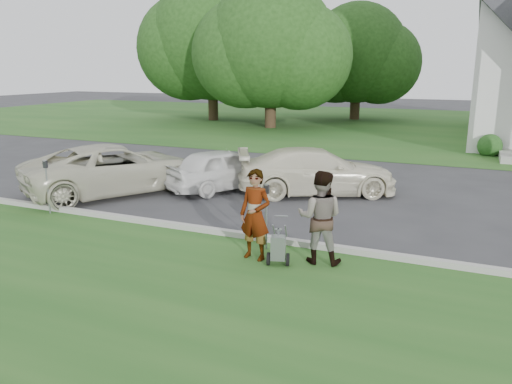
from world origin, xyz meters
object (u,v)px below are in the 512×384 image
Objects in this scene: tree_far at (212,44)px; striping_cart at (278,248)px; person_right at (320,218)px; car_c at (317,171)px; car_b at (224,169)px; parking_meter_near at (266,209)px; car_a at (116,169)px; tree_left at (271,50)px; tree_back at (357,58)px; person_left at (255,215)px; parking_meter_far at (47,180)px.

tree_far is 11.90× the size of striping_cart.
person_right is 5.95m from car_c.
tree_far reaches higher than person_right.
person_right is 6.94m from car_b.
tree_far is 29.30m from parking_meter_near.
car_a is at bearing 85.80° from car_c.
tree_back is (4.00, 8.00, -0.38)m from tree_left.
person_left is at bearing -89.80° from parking_meter_near.
tree_back is at bearing -56.35° from car_b.
car_a is 3.52m from car_b.
person_right reaches higher than parking_meter_near.
tree_back is 31.43m from striping_cart.
tree_left is at bearing 118.71° from person_left.
tree_far is 1.21× the size of tree_back.
car_b is at bearing -54.80° from person_right.
tree_left is at bearing 111.61° from parking_meter_near.
tree_back reaches higher than car_a.
person_left is at bearing -177.78° from car_a.
tree_far reaches higher than tree_back.
person_left is 0.38× the size of car_c.
striping_cart is at bearing 162.87° from car_c.
tree_far is at bearing 153.44° from tree_left.
tree_left is 10.86× the size of striping_cart.
striping_cart is (9.26, -22.68, -4.74)m from tree_left.
tree_back is 27.33m from car_a.
car_a is (-1.78, -26.99, -3.93)m from tree_back.
tree_left is 24.68m from person_right.
car_c is (-0.46, 6.03, -0.23)m from person_left.
tree_back is 30.51m from parking_meter_near.
parking_meter_near is at bearing -59.49° from tree_far.
striping_cart is 1.06m from person_right.
parking_meter_far reaches higher than parking_meter_near.
striping_cart is (15.26, -25.68, -5.33)m from tree_far.
striping_cart is at bearing -176.66° from car_a.
tree_left is at bearing -42.19° from car_b.
car_b is at bearing 125.98° from parking_meter_near.
tree_back is at bearing 83.42° from striping_cart.
tree_far is at bearing 104.42° from striping_cart.
person_left reaches higher than car_b.
parking_meter_far is (2.07, -21.70, -4.15)m from tree_left.
person_left is 7.37m from car_a.
car_b is (3.16, 4.55, -0.26)m from parking_meter_far.
tree_left is 5.51× the size of person_left.
parking_meter_near is (-0.58, 0.77, 0.58)m from striping_cart.
striping_cart is 0.17× the size of car_a.
person_left is 1.28× the size of parking_meter_near.
tree_far is at bearing -38.51° from car_a.
parking_meter_near is 5.89m from car_b.
parking_meter_near is at bearing -20.25° from person_right.
tree_left reaches higher than parking_meter_far.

